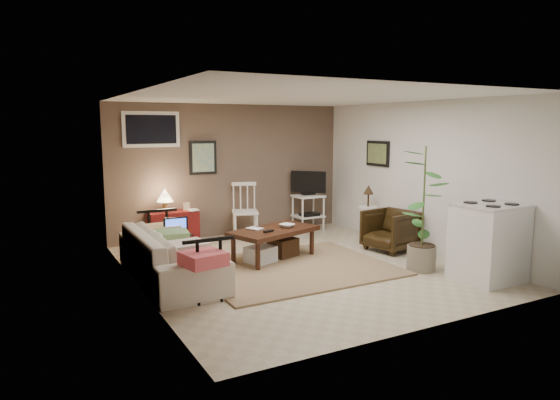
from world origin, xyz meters
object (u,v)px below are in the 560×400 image
coffee_table (273,242)px  sofa (170,246)px  red_console (172,224)px  spindle_chair (245,212)px  potted_plant (424,204)px  armchair (390,228)px  side_table (368,206)px  tv_stand (309,199)px  stove (488,242)px

coffee_table → sofa: sofa is taller
sofa → red_console: red_console is taller
red_console → spindle_chair: 1.31m
coffee_table → spindle_chair: spindle_chair is taller
red_console → potted_plant: potted_plant is taller
spindle_chair → armchair: size_ratio=1.36×
sofa → armchair: sofa is taller
side_table → potted_plant: bearing=-106.5°
sofa → armchair: bearing=-92.6°
tv_stand → stove: bearing=-84.0°
spindle_chair → tv_stand: 1.35m
spindle_chair → potted_plant: potted_plant is taller
stove → sofa: bearing=151.4°
sofa → side_table: 3.85m
side_table → armchair: size_ratio=1.33×
coffee_table → potted_plant: size_ratio=0.84×
side_table → stove: size_ratio=0.95×
sofa → side_table: side_table is taller
sofa → coffee_table: bearing=-83.0°
sofa → potted_plant: 3.48m
tv_stand → side_table: (0.54, -1.15, -0.01)m
spindle_chair → side_table: (1.88, -1.15, 0.14)m
potted_plant → stove: 0.96m
coffee_table → potted_plant: 2.24m
armchair → potted_plant: size_ratio=0.41×
tv_stand → red_console: bearing=176.6°
side_table → armchair: bearing=-103.4°
coffee_table → sofa: (-1.63, -0.20, 0.16)m
spindle_chair → sofa: bearing=-136.1°
stove → spindle_chair: bearing=114.5°
red_console → side_table: 3.45m
red_console → stove: stove is taller
coffee_table → side_table: bearing=12.6°
coffee_table → red_console: (-1.02, 1.79, 0.05)m
armchair → potted_plant: 1.29m
sofa → potted_plant: potted_plant is taller
side_table → potted_plant: (-0.58, -1.94, 0.34)m
armchair → stove: bearing=-7.0°
coffee_table → tv_stand: tv_stand is taller
side_table → armchair: 0.90m
side_table → sofa: bearing=-169.8°
tv_stand → sofa: bearing=-150.5°
coffee_table → tv_stand: size_ratio=1.29×
side_table → spindle_chair: bearing=148.6°
armchair → sofa: bearing=-101.7°
tv_stand → armchair: 2.04m
potted_plant → red_console: bearing=128.7°
potted_plant → stove: bearing=-59.3°
red_console → potted_plant: (2.60, -3.25, 0.60)m
red_console → spindle_chair: (1.29, -0.16, 0.13)m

